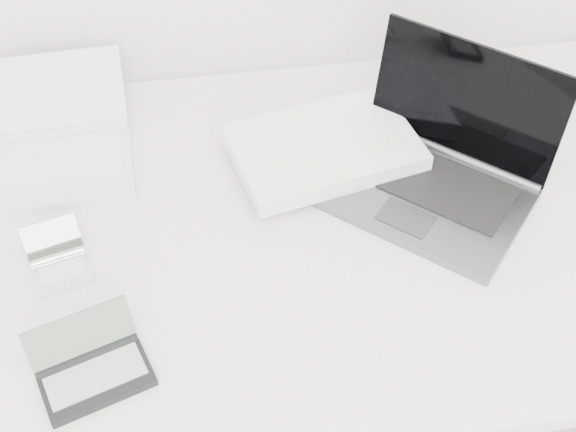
{
  "coord_description": "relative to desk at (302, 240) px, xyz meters",
  "views": [
    {
      "loc": [
        -0.15,
        0.7,
        1.69
      ],
      "look_at": [
        -0.03,
        1.51,
        0.79
      ],
      "focal_mm": 50.0,
      "sensor_mm": 36.0,
      "label": 1
    }
  ],
  "objects": [
    {
      "name": "desk",
      "position": [
        0.0,
        0.0,
        0.0
      ],
      "size": [
        1.6,
        0.8,
        0.73
      ],
      "color": "white",
      "rests_on": "ground"
    },
    {
      "name": "laptop_large",
      "position": [
        0.14,
        0.09,
        0.08
      ],
      "size": [
        0.54,
        0.44,
        0.22
      ],
      "rotation": [
        0.0,
        0.0,
        -0.72
      ],
      "color": "slate",
      "rests_on": "desk"
    },
    {
      "name": "netbook_open_white",
      "position": [
        -0.4,
        0.21,
        0.07
      ],
      "size": [
        0.27,
        0.33,
        0.09
      ],
      "rotation": [
        0.0,
        0.0,
        0.04
      ],
      "color": "white",
      "rests_on": "desk"
    },
    {
      "name": "pda_silver",
      "position": [
        -0.38,
        -0.04,
        0.06
      ],
      "size": [
        0.11,
        0.12,
        0.06
      ],
      "rotation": [
        0.0,
        0.0,
        0.25
      ],
      "color": "silver",
      "rests_on": "desk"
    },
    {
      "name": "palmtop_charcoal",
      "position": [
        -0.33,
        -0.24,
        0.06
      ],
      "size": [
        0.17,
        0.15,
        0.08
      ],
      "rotation": [
        0.0,
        0.0,
        0.32
      ],
      "color": "black",
      "rests_on": "desk"
    }
  ]
}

